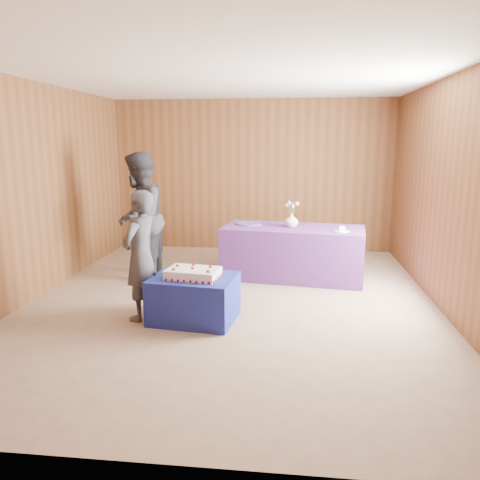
# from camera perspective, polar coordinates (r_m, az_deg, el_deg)

# --- Properties ---
(ground) EXTENTS (6.00, 6.00, 0.00)m
(ground) POSITION_cam_1_polar(r_m,az_deg,el_deg) (5.86, -1.11, -7.61)
(ground) COLOR gray
(ground) RESTS_ON ground
(room_shell) EXTENTS (5.04, 6.04, 2.72)m
(room_shell) POSITION_cam_1_polar(r_m,az_deg,el_deg) (5.52, -1.18, 10.32)
(room_shell) COLOR brown
(room_shell) RESTS_ON ground
(cake_table) EXTENTS (0.98, 0.81, 0.50)m
(cake_table) POSITION_cam_1_polar(r_m,az_deg,el_deg) (5.26, -5.63, -7.09)
(cake_table) COLOR #1B3097
(cake_table) RESTS_ON ground
(serving_table) EXTENTS (2.10, 1.15, 0.75)m
(serving_table) POSITION_cam_1_polar(r_m,az_deg,el_deg) (6.86, 6.47, -1.51)
(serving_table) COLOR #633085
(serving_table) RESTS_ON ground
(sheet_cake) EXTENTS (0.63, 0.47, 0.13)m
(sheet_cake) POSITION_cam_1_polar(r_m,az_deg,el_deg) (5.13, -5.73, -4.05)
(sheet_cake) COLOR white
(sheet_cake) RESTS_ON cake_table
(vase) EXTENTS (0.23, 0.23, 0.20)m
(vase) POSITION_cam_1_polar(r_m,az_deg,el_deg) (6.77, 6.31, 2.42)
(vase) COLOR white
(vase) RESTS_ON serving_table
(flower_spray) EXTENTS (0.20, 0.21, 0.16)m
(flower_spray) POSITION_cam_1_polar(r_m,az_deg,el_deg) (6.73, 6.35, 4.38)
(flower_spray) COLOR #336E2C
(flower_spray) RESTS_ON vase
(platter) EXTENTS (0.46, 0.46, 0.02)m
(platter) POSITION_cam_1_polar(r_m,az_deg,el_deg) (6.97, 1.12, 2.02)
(platter) COLOR #5E51A2
(platter) RESTS_ON serving_table
(plate) EXTENTS (0.26, 0.26, 0.01)m
(plate) POSITION_cam_1_polar(r_m,az_deg,el_deg) (6.55, 12.27, 1.07)
(plate) COLOR white
(plate) RESTS_ON serving_table
(cake_slice) EXTENTS (0.09, 0.08, 0.09)m
(cake_slice) POSITION_cam_1_polar(r_m,az_deg,el_deg) (6.54, 12.29, 1.42)
(cake_slice) COLOR white
(cake_slice) RESTS_ON plate
(knife) EXTENTS (0.26, 0.06, 0.00)m
(knife) POSITION_cam_1_polar(r_m,az_deg,el_deg) (6.46, 12.46, 0.89)
(knife) COLOR silver
(knife) RESTS_ON serving_table
(guest_left) EXTENTS (0.47, 0.60, 1.45)m
(guest_left) POSITION_cam_1_polar(r_m,az_deg,el_deg) (5.27, -12.03, -1.88)
(guest_left) COLOR #373640
(guest_left) RESTS_ON ground
(guest_right) EXTENTS (0.76, 0.94, 1.82)m
(guest_right) POSITION_cam_1_polar(r_m,az_deg,el_deg) (6.74, -12.10, 2.72)
(guest_right) COLOR #2E2F37
(guest_right) RESTS_ON ground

